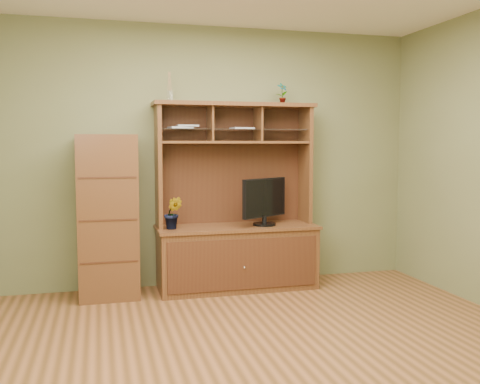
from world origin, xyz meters
name	(u,v)px	position (x,y,z in m)	size (l,w,h in m)	color
room	(265,163)	(0.00, 0.00, 1.35)	(4.54, 4.04, 2.74)	#583719
media_hutch	(236,238)	(0.23, 1.73, 0.52)	(1.66, 0.61, 1.90)	#3F2012
monitor	(264,201)	(0.51, 1.65, 0.91)	(0.55, 0.36, 0.48)	black
orchid_plant	(173,213)	(-0.43, 1.65, 0.81)	(0.18, 0.14, 0.32)	#2E521C
top_plant	(282,93)	(0.75, 1.80, 2.01)	(0.12, 0.08, 0.22)	#2E5D20
reed_diffuser	(170,90)	(-0.43, 1.80, 2.01)	(0.06, 0.06, 0.29)	silver
magazines	(203,127)	(-0.09, 1.80, 1.65)	(0.88, 0.21, 0.04)	#A5A5AA
side_cabinet	(108,216)	(-1.04, 1.73, 0.79)	(0.56, 0.51, 1.57)	#3F2012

